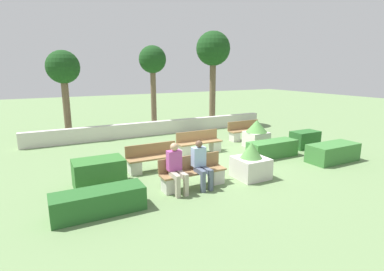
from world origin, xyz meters
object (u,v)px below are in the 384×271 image
bench_front (193,175)px  person_seated_woman (176,166)px  bench_back (153,161)px  person_seated_man (201,162)px  bench_left_side (199,145)px  bench_right_side (245,133)px  planter_corner_left (251,163)px  planter_corner_right (256,133)px  tree_leftmost (63,70)px  tree_center_left (153,63)px  tree_center_right (213,51)px

bench_front → person_seated_woman: (-0.58, -0.14, 0.41)m
bench_back → person_seated_man: person_seated_man is taller
bench_left_side → bench_back: size_ratio=1.06×
bench_right_side → person_seated_man: 6.34m
bench_left_side → planter_corner_left: (0.03, -3.14, 0.13)m
person_seated_man → planter_corner_right: size_ratio=1.14×
bench_left_side → bench_back: (-2.36, -1.10, -0.00)m
bench_left_side → person_seated_man: person_seated_man is taller
bench_back → tree_leftmost: size_ratio=0.42×
bench_right_side → bench_back: (-5.44, -2.15, -0.00)m
bench_left_side → planter_corner_right: 2.63m
person_seated_man → tree_leftmost: (-2.56, 8.55, 2.48)m
person_seated_man → planter_corner_right: 5.12m
person_seated_woman → tree_leftmost: size_ratio=0.33×
person_seated_woman → bench_left_side: bearing=51.5°
bench_left_side → person_seated_woman: person_seated_woman is taller
tree_center_left → bench_back: bearing=-111.2°
tree_center_right → bench_back: bearing=-134.4°
bench_back → tree_center_right: tree_center_right is taller
bench_front → bench_back: 1.91m
tree_center_right → planter_corner_right: bearing=-102.2°
person_seated_woman → planter_corner_right: size_ratio=1.15×
planter_corner_right → planter_corner_left: bearing=-132.3°
bench_left_side → tree_leftmost: bearing=131.9°
planter_corner_right → tree_leftmost: 9.34m
bench_left_side → planter_corner_left: planter_corner_left is taller
bench_front → planter_corner_right: planter_corner_right is taller
tree_center_right → tree_leftmost: bearing=178.0°
person_seated_woman → planter_corner_right: bearing=28.8°
bench_left_side → bench_right_side: same height
bench_right_side → planter_corner_left: planter_corner_left is taller
tree_center_left → bench_right_side: bearing=-51.2°
bench_front → tree_center_left: 8.71m
planter_corner_right → tree_center_left: bearing=116.6°
bench_front → planter_corner_left: bearing=-5.6°
planter_corner_right → bench_back: bearing=-170.9°
person_seated_woman → tree_leftmost: (-1.81, 8.54, 2.47)m
bench_back → planter_corner_left: (2.39, -2.03, 0.14)m
bench_left_side → planter_corner_right: bearing=-3.0°
tree_leftmost → tree_center_left: size_ratio=0.93×
planter_corner_right → bench_right_side: bearing=70.4°
bench_left_side → tree_center_left: tree_center_left is taller
bench_right_side → bench_front: bearing=-145.0°
bench_back → tree_center_left: (2.34, 6.02, 3.25)m
bench_front → tree_center_right: size_ratio=0.36×
person_seated_woman → tree_center_right: bearing=52.9°
planter_corner_right → tree_leftmost: tree_leftmost is taller
bench_right_side → tree_center_right: 5.75m
bench_right_side → planter_corner_right: 1.47m
bench_front → bench_right_side: same height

